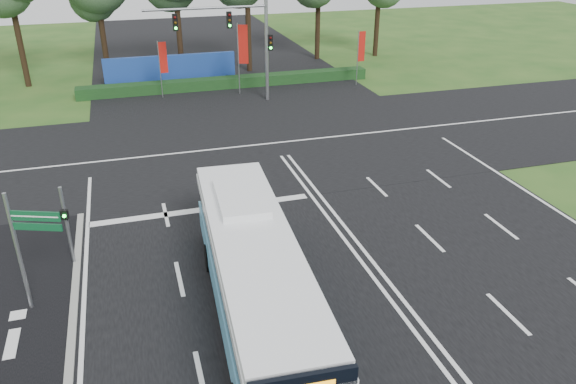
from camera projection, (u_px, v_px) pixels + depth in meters
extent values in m
plane|color=#26501A|center=(353.00, 251.00, 21.52)|extent=(120.00, 120.00, 0.00)
cube|color=black|center=(353.00, 251.00, 21.51)|extent=(20.00, 120.00, 0.04)
cube|color=black|center=(271.00, 144.00, 31.86)|extent=(120.00, 14.00, 0.05)
cube|color=gray|center=(70.00, 355.00, 16.31)|extent=(0.25, 18.00, 0.12)
cube|color=#63BAE5|center=(256.00, 294.00, 17.33)|extent=(3.06, 11.67, 1.06)
cube|color=black|center=(256.00, 307.00, 17.54)|extent=(3.04, 11.61, 0.29)
cube|color=black|center=(255.00, 268.00, 16.91)|extent=(2.96, 11.49, 0.91)
cube|color=white|center=(254.00, 252.00, 16.66)|extent=(3.06, 11.67, 0.34)
cube|color=white|center=(254.00, 242.00, 16.51)|extent=(2.99, 11.21, 0.34)
cube|color=white|center=(241.00, 198.00, 18.49)|extent=(1.70, 2.97, 0.24)
cylinder|color=black|center=(209.00, 258.00, 20.19)|extent=(0.33, 1.01, 1.00)
cylinder|color=black|center=(270.00, 250.00, 20.66)|extent=(0.33, 1.01, 1.00)
cylinder|color=gray|center=(67.00, 227.00, 20.05)|extent=(0.13, 0.13, 3.14)
cube|color=black|center=(64.00, 215.00, 19.65)|extent=(0.29, 0.22, 0.36)
sphere|color=#19F233|center=(64.00, 216.00, 19.56)|extent=(0.13, 0.13, 0.13)
cylinder|color=gray|center=(19.00, 254.00, 17.44)|extent=(0.13, 0.13, 4.20)
cube|color=#0C4726|center=(35.00, 216.00, 16.79)|extent=(1.49, 0.62, 0.31)
cube|color=#0C4726|center=(37.00, 227.00, 16.95)|extent=(1.49, 0.62, 0.23)
cube|color=white|center=(34.00, 217.00, 16.76)|extent=(1.38, 0.54, 0.04)
cylinder|color=gray|center=(160.00, 70.00, 39.32)|extent=(0.06, 0.06, 4.02)
cube|color=#AE160E|center=(163.00, 58.00, 39.04)|extent=(0.54, 0.07, 2.14)
cylinder|color=gray|center=(239.00, 60.00, 39.95)|extent=(0.08, 0.08, 5.06)
cube|color=#AE160E|center=(243.00, 44.00, 39.46)|extent=(0.64, 0.28, 2.70)
cylinder|color=gray|center=(358.00, 58.00, 42.33)|extent=(0.06, 0.06, 4.15)
cube|color=#AE160E|center=(362.00, 46.00, 42.06)|extent=(0.55, 0.11, 2.21)
cylinder|color=gray|center=(267.00, 50.00, 38.19)|extent=(0.24, 0.24, 7.00)
cylinder|color=gray|center=(206.00, 8.00, 35.90)|extent=(8.00, 0.16, 0.16)
cube|color=black|center=(229.00, 20.00, 36.63)|extent=(0.32, 0.28, 1.05)
cube|color=black|center=(175.00, 22.00, 35.73)|extent=(0.32, 0.28, 1.05)
cube|color=black|center=(270.00, 42.00, 38.04)|extent=(0.32, 0.28, 1.05)
cube|color=#123215|center=(229.00, 83.00, 42.48)|extent=(22.00, 1.20, 0.80)
cube|color=navy|center=(171.00, 69.00, 43.30)|extent=(10.00, 0.30, 2.20)
cylinder|color=black|center=(17.00, 29.00, 41.20)|extent=(0.44, 0.44, 8.53)
cylinder|color=black|center=(102.00, 31.00, 44.86)|extent=(0.44, 0.44, 6.95)
cylinder|color=black|center=(178.00, 23.00, 44.60)|extent=(0.44, 0.44, 8.21)
cylinder|color=black|center=(248.00, 20.00, 45.55)|extent=(0.44, 0.44, 8.42)
cylinder|color=black|center=(318.00, 16.00, 49.86)|extent=(0.44, 0.44, 7.67)
cylinder|color=black|center=(377.00, 16.00, 51.26)|extent=(0.44, 0.44, 7.16)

